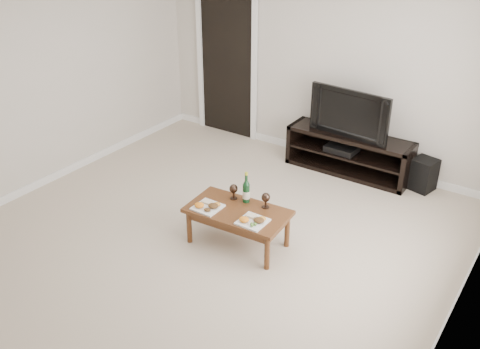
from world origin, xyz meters
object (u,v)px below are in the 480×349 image
at_px(subwoofer, 423,174).
at_px(coffee_table, 238,227).
at_px(media_console, 349,153).
at_px(television, 353,112).

distance_m(subwoofer, coffee_table, 2.61).
height_order(media_console, subwoofer, media_console).
bearing_deg(media_console, television, 0.00).
relative_size(media_console, television, 1.52).
xyz_separation_m(media_console, subwoofer, (0.97, 0.09, -0.07)).
bearing_deg(subwoofer, media_console, -161.31).
bearing_deg(coffee_table, subwoofer, 61.55).
relative_size(media_console, coffee_table, 1.57).
height_order(media_console, coffee_table, media_console).
distance_m(television, subwoofer, 1.18).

